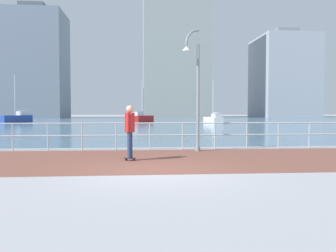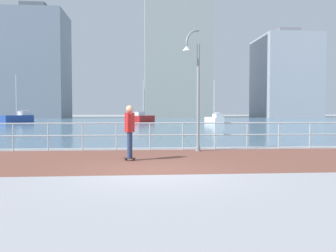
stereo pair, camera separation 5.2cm
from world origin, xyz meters
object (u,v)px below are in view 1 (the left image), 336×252
at_px(sailboat_navy, 213,120).
at_px(sailboat_yellow, 16,118).
at_px(skateboarder, 130,127).
at_px(lamppost, 194,84).
at_px(sailboat_gray, 142,118).

height_order(sailboat_navy, sailboat_yellow, sailboat_yellow).
bearing_deg(sailboat_navy, skateboarder, -106.80).
bearing_deg(lamppost, sailboat_gray, 92.88).
distance_m(lamppost, sailboat_gray, 38.27).
bearing_deg(sailboat_yellow, sailboat_navy, -14.95).
xyz_separation_m(lamppost, skateboarder, (-2.54, -2.44, -1.62)).
relative_size(sailboat_navy, sailboat_yellow, 0.82).
relative_size(sailboat_yellow, sailboat_gray, 1.08).
height_order(skateboarder, sailboat_navy, sailboat_navy).
xyz_separation_m(skateboarder, sailboat_gray, (0.62, 40.60, -0.50)).
height_order(sailboat_yellow, sailboat_gray, sailboat_yellow).
bearing_deg(skateboarder, sailboat_navy, 73.20).
height_order(skateboarder, sailboat_gray, sailboat_gray).
height_order(lamppost, sailboat_navy, sailboat_navy).
height_order(skateboarder, sailboat_yellow, sailboat_yellow).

